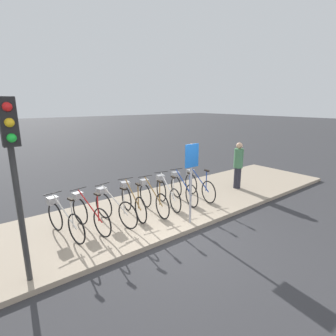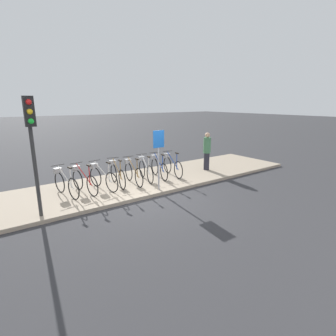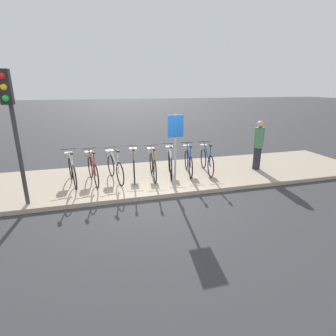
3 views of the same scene
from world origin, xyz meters
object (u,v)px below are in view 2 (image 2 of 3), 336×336
at_px(parked_bicycle_3, 117,173).
at_px(pedestrian, 207,150).
at_px(parked_bicycle_1, 83,180).
at_px(traffic_light, 31,132).
at_px(parked_bicycle_0, 65,182).
at_px(sign_post, 159,150).
at_px(parked_bicycle_2, 102,177).
at_px(parked_bicycle_5, 145,169).
at_px(parked_bicycle_4, 133,172).
at_px(parked_bicycle_7, 172,165).
at_px(parked_bicycle_6, 158,167).

height_order(parked_bicycle_3, pedestrian, pedestrian).
bearing_deg(parked_bicycle_1, traffic_light, -140.20).
xyz_separation_m(parked_bicycle_0, sign_post, (2.91, -1.35, 1.00)).
xyz_separation_m(parked_bicycle_1, sign_post, (2.30, -1.30, 1.00)).
height_order(parked_bicycle_2, parked_bicycle_3, same).
height_order(parked_bicycle_5, traffic_light, traffic_light).
xyz_separation_m(parked_bicycle_1, pedestrian, (5.72, -0.19, 0.46)).
bearing_deg(pedestrian, parked_bicycle_4, 177.97).
bearing_deg(parked_bicycle_7, parked_bicycle_6, 174.39).
xyz_separation_m(parked_bicycle_2, parked_bicycle_5, (1.86, 0.05, 0.00)).
bearing_deg(sign_post, parked_bicycle_3, 125.70).
height_order(parked_bicycle_0, parked_bicycle_3, same).
height_order(parked_bicycle_4, parked_bicycle_5, same).
bearing_deg(parked_bicycle_4, sign_post, -72.47).
height_order(parked_bicycle_2, parked_bicycle_7, same).
xyz_separation_m(parked_bicycle_6, parked_bicycle_7, (0.65, -0.06, 0.00)).
height_order(parked_bicycle_3, parked_bicycle_4, same).
distance_m(parked_bicycle_5, parked_bicycle_6, 0.65).
distance_m(parked_bicycle_3, traffic_light, 3.77).
relative_size(parked_bicycle_2, parked_bicycle_3, 0.99).
xyz_separation_m(parked_bicycle_0, parked_bicycle_4, (2.52, -0.11, 0.00)).
bearing_deg(parked_bicycle_7, parked_bicycle_3, 177.87).
distance_m(parked_bicycle_2, parked_bicycle_5, 1.86).
distance_m(parked_bicycle_3, parked_bicycle_5, 1.23).
bearing_deg(parked_bicycle_0, parked_bicycle_2, -2.61).
distance_m(parked_bicycle_6, traffic_light, 5.35).
height_order(parked_bicycle_6, pedestrian, pedestrian).
bearing_deg(parked_bicycle_4, parked_bicycle_3, 167.08).
xyz_separation_m(parked_bicycle_0, parked_bicycle_5, (3.14, -0.00, 0.00)).
xyz_separation_m(parked_bicycle_3, parked_bicycle_4, (0.60, -0.14, 0.00)).
xyz_separation_m(parked_bicycle_3, sign_post, (1.00, -1.39, 1.00)).
relative_size(parked_bicycle_7, pedestrian, 0.99).
bearing_deg(pedestrian, parked_bicycle_2, 177.93).
bearing_deg(parked_bicycle_4, parked_bicycle_7, 1.32).
relative_size(parked_bicycle_6, sign_post, 0.80).
relative_size(parked_bicycle_4, parked_bicycle_6, 1.01).
bearing_deg(parked_bicycle_6, pedestrian, -5.46).
distance_m(parked_bicycle_1, parked_bicycle_5, 2.53).
bearing_deg(parked_bicycle_1, parked_bicycle_3, 3.65).
distance_m(parked_bicycle_0, parked_bicycle_2, 1.28).
xyz_separation_m(pedestrian, traffic_light, (-7.35, -1.17, 1.42)).
distance_m(parked_bicycle_6, parked_bicycle_7, 0.65).
xyz_separation_m(parked_bicycle_7, traffic_light, (-5.46, -1.35, 1.88)).
height_order(parked_bicycle_4, traffic_light, traffic_light).
relative_size(parked_bicycle_3, pedestrian, 1.00).
bearing_deg(pedestrian, parked_bicycle_1, 178.10).
bearing_deg(parked_bicycle_1, parked_bicycle_4, -1.63).
height_order(parked_bicycle_1, parked_bicycle_7, same).
xyz_separation_m(parked_bicycle_3, traffic_light, (-2.94, -1.44, 1.88)).
bearing_deg(parked_bicycle_3, parked_bicycle_6, -0.92).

